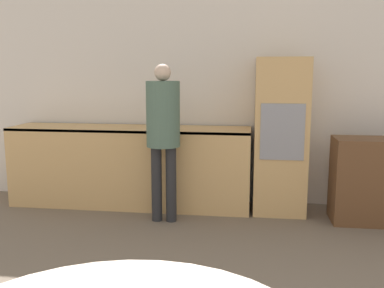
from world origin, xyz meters
The scene contains 4 objects.
wall_back centered at (0.00, 5.26, 1.30)m, with size 6.58×0.05×2.60m.
kitchen_counter centered at (-1.03, 4.91, 0.48)m, with size 2.83×0.60×0.94m.
oven_unit centered at (0.72, 4.92, 0.87)m, with size 0.58×0.59×1.74m.
person_standing centered at (-0.52, 4.40, 1.03)m, with size 0.35×0.35×1.66m.
Camera 1 is at (0.38, 0.08, 1.57)m, focal length 40.00 mm.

